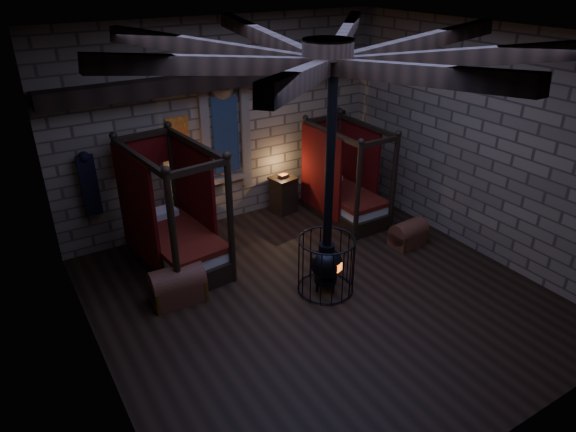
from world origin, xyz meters
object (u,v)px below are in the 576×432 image
trunk_right (408,234)px  stove (326,259)px  bed_right (344,195)px  trunk_left (178,285)px  bed_left (175,236)px

trunk_right → stove: size_ratio=0.18×
bed_right → trunk_right: 1.76m
bed_right → trunk_left: (-4.25, -1.08, -0.22)m
stove → bed_left: bearing=107.5°
bed_left → trunk_left: 1.23m
bed_right → trunk_left: size_ratio=2.27×
bed_right → trunk_right: bearing=-79.6°
trunk_left → trunk_right: trunk_left is taller
trunk_right → bed_left: bearing=153.0°
bed_left → trunk_right: bearing=-28.7°
bed_left → stove: 2.85m
bed_left → trunk_right: bed_left is taller
trunk_left → stove: 2.51m
trunk_left → stove: size_ratio=0.22×
bed_left → trunk_left: (-0.40, -1.12, -0.29)m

